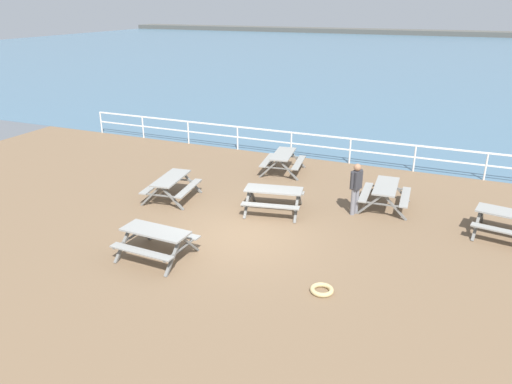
# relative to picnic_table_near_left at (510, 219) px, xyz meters

# --- Properties ---
(ground_plane) EXTENTS (30.00, 24.00, 0.20)m
(ground_plane) POSITION_rel_picnic_table_near_left_xyz_m (-6.95, -2.80, -0.68)
(ground_plane) COLOR brown
(sea_band) EXTENTS (142.00, 90.00, 0.01)m
(sea_band) POSITION_rel_picnic_table_near_left_xyz_m (-6.95, 49.95, -0.58)
(sea_band) COLOR #476B84
(sea_band) RESTS_ON ground
(distant_shoreline) EXTENTS (142.00, 6.00, 1.80)m
(distant_shoreline) POSITION_rel_picnic_table_near_left_xyz_m (-6.95, 92.95, -0.58)
(distant_shoreline) COLOR #4C4C47
(distant_shoreline) RESTS_ON ground
(seaward_railing) EXTENTS (23.07, 0.07, 1.08)m
(seaward_railing) POSITION_rel_picnic_table_near_left_xyz_m (-6.95, 4.95, 0.18)
(seaward_railing) COLOR white
(seaward_railing) RESTS_ON ground
(picnic_table_near_left) EXTENTS (2.03, 1.80, 0.80)m
(picnic_table_near_left) POSITION_rel_picnic_table_near_left_xyz_m (0.00, 0.00, 0.00)
(picnic_table_near_left) COLOR gray
(picnic_table_near_left) RESTS_ON ground
(picnic_table_near_right) EXTENTS (1.63, 1.88, 0.80)m
(picnic_table_near_right) POSITION_rel_picnic_table_near_left_xyz_m (-3.57, 0.83, 0.00)
(picnic_table_near_right) COLOR gray
(picnic_table_near_right) RESTS_ON ground
(picnic_table_mid_centre) EXTENTS (2.06, 1.84, 0.80)m
(picnic_table_mid_centre) POSITION_rel_picnic_table_near_left_xyz_m (-6.77, -0.88, 0.00)
(picnic_table_mid_centre) COLOR gray
(picnic_table_mid_centre) RESTS_ON ground
(picnic_table_far_left) EXTENTS (1.75, 1.98, 0.80)m
(picnic_table_far_left) POSITION_rel_picnic_table_near_left_xyz_m (-10.31, -1.26, 0.00)
(picnic_table_far_left) COLOR gray
(picnic_table_far_left) RESTS_ON ground
(picnic_table_seaward) EXTENTS (1.85, 1.60, 0.80)m
(picnic_table_seaward) POSITION_rel_picnic_table_near_left_xyz_m (-8.50, -4.83, 0.00)
(picnic_table_seaward) COLOR gray
(picnic_table_seaward) RESTS_ON ground
(picnic_table_corner) EXTENTS (1.76, 2.00, 0.80)m
(picnic_table_corner) POSITION_rel_picnic_table_near_left_xyz_m (-7.81, 2.81, 0.00)
(picnic_table_corner) COLOR gray
(picnic_table_corner) RESTS_ON ground
(visitor) EXTENTS (0.34, 0.49, 1.66)m
(visitor) POSITION_rel_picnic_table_near_left_xyz_m (-4.36, -0.05, 0.36)
(visitor) COLOR slate
(visitor) RESTS_ON ground
(rope_coil) EXTENTS (0.55, 0.55, 0.11)m
(rope_coil) POSITION_rel_picnic_table_near_left_xyz_m (-4.06, -4.74, -0.53)
(rope_coil) COLOR tan
(rope_coil) RESTS_ON ground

